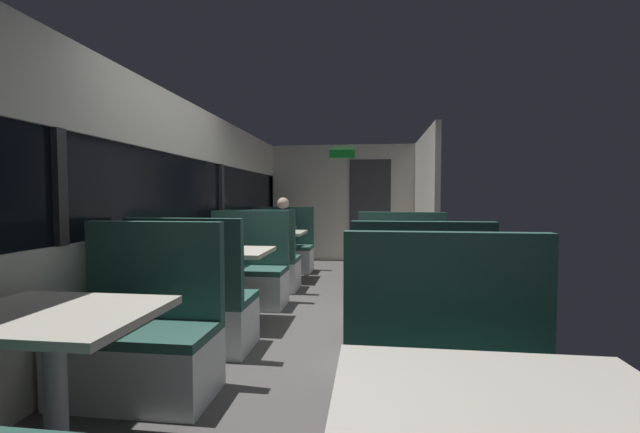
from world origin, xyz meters
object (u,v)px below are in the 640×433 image
bench_far_window_facing_end (263,266)px  dining_table_rear_aisle (409,267)px  coffee_cup_secondary (208,245)px  bench_mid_window_facing_end (194,310)px  bench_mid_window_facing_entry (246,277)px  dining_table_mid_window (224,260)px  bench_near_window_facing_entry (142,344)px  bench_front_aisle_facing_entry (451,413)px  seated_passenger (284,240)px  coffee_cup_primary (388,251)px  dining_table_far_window (275,238)px  bench_rear_aisle_facing_entry (402,285)px  dining_table_near_window (54,333)px  bench_far_window_facing_entry (285,252)px  bench_rear_aisle_facing_end (418,327)px

bench_far_window_facing_end → dining_table_rear_aisle: (1.79, -1.66, 0.31)m
bench_far_window_facing_end → coffee_cup_secondary: bench_far_window_facing_end is taller
bench_mid_window_facing_end → bench_mid_window_facing_entry: size_ratio=1.00×
dining_table_mid_window → bench_near_window_facing_entry: bearing=-90.0°
bench_near_window_facing_entry → dining_table_mid_window: bearing=90.0°
bench_front_aisle_facing_entry → seated_passenger: bearing=110.3°
bench_front_aisle_facing_entry → coffee_cup_primary: size_ratio=12.22×
bench_front_aisle_facing_entry → coffee_cup_secondary: bench_front_aisle_facing_entry is taller
bench_mid_window_facing_end → dining_table_far_window: bench_mid_window_facing_end is taller
bench_rear_aisle_facing_entry → coffee_cup_primary: bench_rear_aisle_facing_entry is taller
dining_table_near_window → bench_rear_aisle_facing_entry: size_ratio=0.82×
dining_table_near_window → dining_table_rear_aisle: size_ratio=1.00×
bench_mid_window_facing_end → seated_passenger: (0.00, 3.49, 0.21)m
bench_front_aisle_facing_entry → coffee_cup_primary: 1.92m
bench_front_aisle_facing_entry → bench_rear_aisle_facing_entry: 2.56m
bench_mid_window_facing_entry → coffee_cup_secondary: bench_mid_window_facing_entry is taller
bench_near_window_facing_entry → bench_far_window_facing_entry: same height
dining_table_near_window → coffee_cup_secondary: (-0.17, 2.17, 0.15)m
bench_near_window_facing_entry → bench_mid_window_facing_end: (0.00, 0.76, 0.00)m
dining_table_far_window → bench_far_window_facing_end: 0.77m
bench_far_window_facing_end → coffee_cup_secondary: 1.53m
bench_mid_window_facing_end → bench_far_window_facing_entry: bearing=90.0°
bench_rear_aisle_facing_entry → bench_mid_window_facing_entry: bearing=173.6°
bench_far_window_facing_end → coffee_cup_primary: 2.35m
bench_far_window_facing_entry → seated_passenger: (0.00, -0.07, 0.21)m
dining_table_far_window → seated_passenger: size_ratio=0.71×
bench_mid_window_facing_end → coffee_cup_primary: size_ratio=12.22×
bench_near_window_facing_entry → bench_far_window_facing_end: same height
bench_mid_window_facing_entry → dining_table_rear_aisle: size_ratio=1.22×
bench_mid_window_facing_entry → coffee_cup_primary: 1.89m
bench_mid_window_facing_end → seated_passenger: seated_passenger is taller
bench_far_window_facing_end → bench_rear_aisle_facing_entry: size_ratio=1.00×
dining_table_mid_window → bench_mid_window_facing_end: (0.00, -0.70, -0.31)m
bench_rear_aisle_facing_end → bench_rear_aisle_facing_entry: size_ratio=1.00×
bench_mid_window_facing_end → dining_table_mid_window: bearing=90.0°
dining_table_far_window → coffee_cup_secondary: size_ratio=10.00×
dining_table_near_window → dining_table_rear_aisle: (1.79, 1.96, 0.00)m
bench_rear_aisle_facing_entry → coffee_cup_primary: (-0.19, -0.71, 0.46)m
seated_passenger → coffee_cup_secondary: bearing=-93.4°
bench_front_aisle_facing_entry → seated_passenger: (-1.79, 4.84, 0.21)m
dining_table_near_window → bench_mid_window_facing_end: 1.49m
dining_table_rear_aisle → bench_rear_aisle_facing_entry: (0.00, 0.70, -0.31)m
bench_rear_aisle_facing_entry → coffee_cup_secondary: bench_rear_aisle_facing_entry is taller
bench_mid_window_facing_entry → bench_far_window_facing_entry: same height
bench_near_window_facing_entry → bench_rear_aisle_facing_entry: bearing=47.6°
bench_mid_window_facing_entry → bench_front_aisle_facing_entry: same height
bench_mid_window_facing_end → bench_far_window_facing_entry: size_ratio=1.00×
dining_table_mid_window → bench_mid_window_facing_entry: bearing=90.0°
dining_table_mid_window → bench_mid_window_facing_entry: 0.77m
bench_front_aisle_facing_entry → dining_table_far_window: bearing=113.0°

